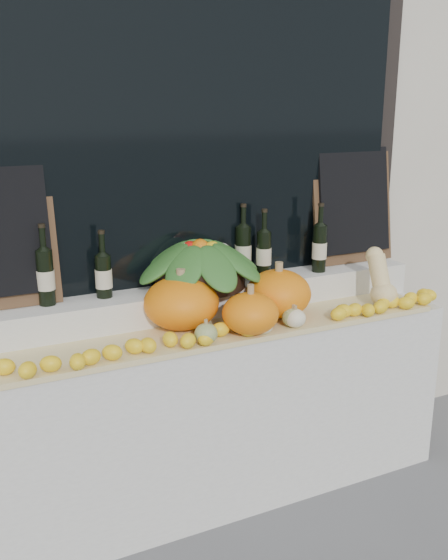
# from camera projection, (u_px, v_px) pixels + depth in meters

# --- Properties ---
(storefront_facade) EXTENTS (7.00, 0.94, 4.50)m
(storefront_facade) POSITION_uv_depth(u_px,v_px,m) (156.00, 29.00, 3.17)
(storefront_facade) COLOR beige
(storefront_facade) RESTS_ON ground
(display_sill) EXTENTS (2.30, 0.55, 0.88)m
(display_sill) POSITION_uv_depth(u_px,v_px,m) (217.00, 410.00, 3.05)
(display_sill) COLOR silver
(display_sill) RESTS_ON ground
(rear_tier) EXTENTS (2.30, 0.25, 0.16)m
(rear_tier) POSITION_uv_depth(u_px,v_px,m) (204.00, 300.00, 3.03)
(rear_tier) COLOR silver
(rear_tier) RESTS_ON display_sill
(straw_bedding) EXTENTS (2.10, 0.32, 0.02)m
(straw_bedding) POSITION_uv_depth(u_px,v_px,m) (229.00, 331.00, 2.81)
(straw_bedding) COLOR tan
(straw_bedding) RESTS_ON display_sill
(pumpkin_left) EXTENTS (0.44, 0.44, 0.24)m
(pumpkin_left) POSITION_uv_depth(u_px,v_px,m) (181.00, 303.00, 2.79)
(pumpkin_left) COLOR orange
(pumpkin_left) RESTS_ON straw_bedding
(pumpkin_right) EXTENTS (0.35, 0.35, 0.23)m
(pumpkin_right) POSITION_uv_depth(u_px,v_px,m) (278.00, 294.00, 2.94)
(pumpkin_right) COLOR orange
(pumpkin_right) RESTS_ON straw_bedding
(pumpkin_center) EXTENTS (0.32, 0.32, 0.18)m
(pumpkin_center) POSITION_uv_depth(u_px,v_px,m) (250.00, 313.00, 2.73)
(pumpkin_center) COLOR orange
(pumpkin_center) RESTS_ON straw_bedding
(butternut_squash) EXTENTS (0.14, 0.20, 0.29)m
(butternut_squash) POSITION_uv_depth(u_px,v_px,m) (381.00, 280.00, 3.11)
(butternut_squash) COLOR #EFD08C
(butternut_squash) RESTS_ON straw_bedding
(decorative_gourds) EXTENTS (0.54, 0.13, 0.17)m
(decorative_gourds) POSITION_uv_depth(u_px,v_px,m) (258.00, 322.00, 2.73)
(decorative_gourds) COLOR #3C6A1F
(decorative_gourds) RESTS_ON straw_bedding
(lemon_heap) EXTENTS (2.20, 0.16, 0.06)m
(lemon_heap) POSITION_uv_depth(u_px,v_px,m) (240.00, 330.00, 2.71)
(lemon_heap) COLOR yellow
(lemon_heap) RESTS_ON straw_bedding
(produce_bowl) EXTENTS (0.65, 0.65, 0.24)m
(produce_bowl) POSITION_uv_depth(u_px,v_px,m) (200.00, 263.00, 2.96)
(produce_bowl) COLOR black
(produce_bowl) RESTS_ON rear_tier
(wine_bottle_far_left) EXTENTS (0.08, 0.08, 0.36)m
(wine_bottle_far_left) POSITION_uv_depth(u_px,v_px,m) (46.00, 276.00, 2.68)
(wine_bottle_far_left) COLOR black
(wine_bottle_far_left) RESTS_ON rear_tier
(wine_bottle_near_left) EXTENTS (0.08, 0.08, 0.31)m
(wine_bottle_near_left) POSITION_uv_depth(u_px,v_px,m) (104.00, 275.00, 2.79)
(wine_bottle_near_left) COLOR black
(wine_bottle_near_left) RESTS_ON rear_tier
(wine_bottle_tall) EXTENTS (0.08, 0.08, 0.37)m
(wine_bottle_tall) POSITION_uv_depth(u_px,v_px,m) (243.00, 250.00, 3.13)
(wine_bottle_tall) COLOR black
(wine_bottle_tall) RESTS_ON rear_tier
(wine_bottle_near_right) EXTENTS (0.08, 0.08, 0.34)m
(wine_bottle_near_right) POSITION_uv_depth(u_px,v_px,m) (264.00, 253.00, 3.12)
(wine_bottle_near_right) COLOR black
(wine_bottle_near_right) RESTS_ON rear_tier
(wine_bottle_far_right) EXTENTS (0.08, 0.08, 0.36)m
(wine_bottle_far_right) POSITION_uv_depth(u_px,v_px,m) (319.00, 248.00, 3.21)
(wine_bottle_far_right) COLOR black
(wine_bottle_far_right) RESTS_ON rear_tier
(chalkboard_right) EXTENTS (0.50, 0.12, 0.62)m
(chalkboard_right) POSITION_uv_depth(u_px,v_px,m) (353.00, 203.00, 3.37)
(chalkboard_right) COLOR #4C331E
(chalkboard_right) RESTS_ON rear_tier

